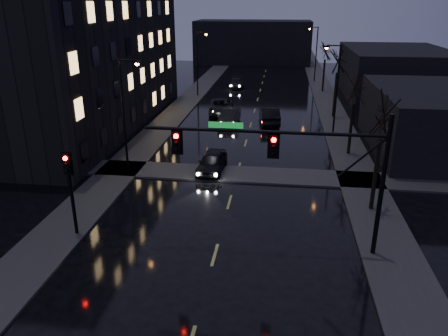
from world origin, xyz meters
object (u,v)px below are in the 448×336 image
(oncoming_car_d, at_px, (237,83))
(lead_car, at_px, (269,115))
(oncoming_car_a, at_px, (212,162))
(oncoming_car_c, at_px, (221,106))
(oncoming_car_b, at_px, (230,116))

(oncoming_car_d, bearing_deg, lead_car, -80.28)
(lead_car, bearing_deg, oncoming_car_a, 68.65)
(oncoming_car_a, relative_size, lead_car, 0.86)
(oncoming_car_c, relative_size, lead_car, 1.08)
(lead_car, bearing_deg, oncoming_car_b, 2.62)
(oncoming_car_d, bearing_deg, oncoming_car_a, -93.12)
(oncoming_car_b, relative_size, oncoming_car_c, 0.82)
(lead_car, bearing_deg, oncoming_car_d, -80.99)
(oncoming_car_a, xyz_separation_m, oncoming_car_d, (-1.58, 32.54, -0.06))
(oncoming_car_a, bearing_deg, lead_car, 77.86)
(oncoming_car_a, distance_m, oncoming_car_b, 13.22)
(oncoming_car_b, height_order, oncoming_car_c, oncoming_car_c)
(oncoming_car_a, height_order, oncoming_car_b, oncoming_car_a)
(oncoming_car_b, bearing_deg, oncoming_car_c, 112.43)
(oncoming_car_d, bearing_deg, oncoming_car_b, -92.07)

